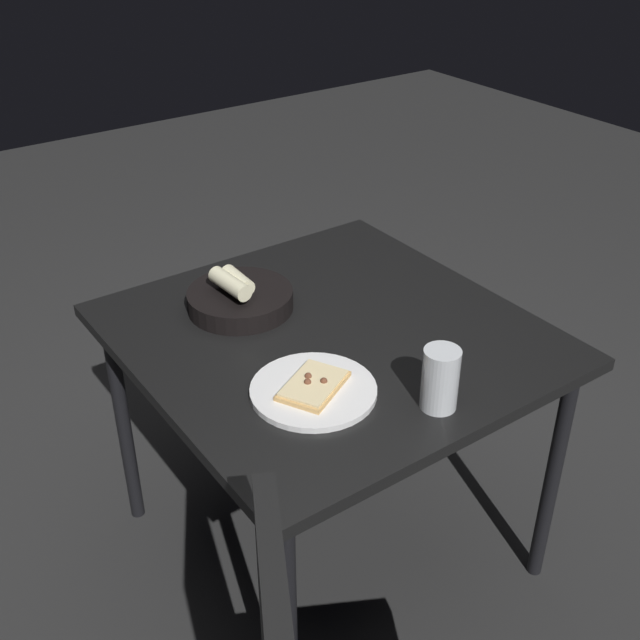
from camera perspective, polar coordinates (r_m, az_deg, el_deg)
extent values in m
plane|color=#282828|center=(2.39, 0.58, -15.67)|extent=(8.00, 8.00, 0.00)
cube|color=black|center=(1.93, 0.69, -1.16)|extent=(0.94, 0.96, 0.03)
cylinder|color=black|center=(1.75, -2.34, -21.83)|extent=(0.04, 0.04, 0.69)
cylinder|color=black|center=(2.15, 16.52, -10.87)|extent=(0.04, 0.04, 0.69)
cylinder|color=black|center=(2.30, -14.06, -7.28)|extent=(0.04, 0.04, 0.69)
cylinder|color=black|center=(2.61, 2.46, -1.02)|extent=(0.04, 0.04, 0.69)
cylinder|color=white|center=(1.71, -0.48, -5.13)|extent=(0.28, 0.28, 0.01)
cube|color=tan|center=(1.70, -0.49, -4.80)|extent=(0.19, 0.17, 0.01)
cube|color=beige|center=(1.69, -0.49, -4.58)|extent=(0.18, 0.16, 0.01)
sphere|color=brown|center=(1.69, 0.28, -4.45)|extent=(0.02, 0.02, 0.02)
sphere|color=brown|center=(1.71, -0.87, -4.09)|extent=(0.02, 0.02, 0.02)
sphere|color=brown|center=(1.69, -0.91, -4.53)|extent=(0.02, 0.02, 0.02)
cylinder|color=black|center=(2.01, -5.80, 1.47)|extent=(0.27, 0.27, 0.05)
cylinder|color=beige|center=(1.95, -6.54, 2.63)|extent=(0.05, 0.14, 0.04)
cylinder|color=beige|center=(1.98, -6.02, 2.87)|extent=(0.05, 0.11, 0.04)
cylinder|color=#A01414|center=(2.02, -4.05, 1.65)|extent=(0.06, 0.06, 0.03)
cylinder|color=silver|center=(1.65, 8.71, -4.25)|extent=(0.08, 0.08, 0.14)
cylinder|color=#B49124|center=(1.66, 8.67, -4.73)|extent=(0.07, 0.07, 0.10)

